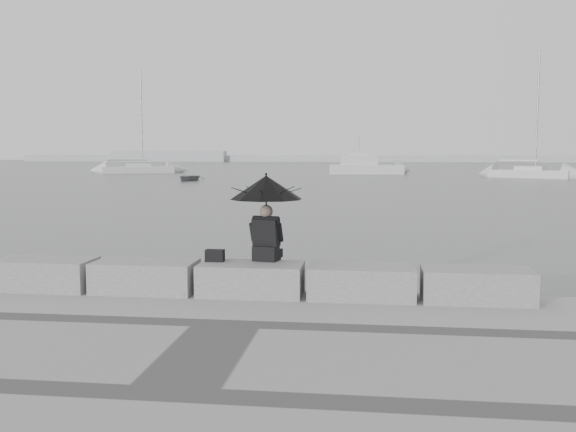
# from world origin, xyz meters

# --- Properties ---
(ground) EXTENTS (360.00, 360.00, 0.00)m
(ground) POSITION_xyz_m (0.00, 0.00, 0.00)
(ground) COLOR #47494C
(ground) RESTS_ON ground
(stone_block_far_left) EXTENTS (1.60, 0.80, 0.50)m
(stone_block_far_left) POSITION_xyz_m (-3.40, -0.45, 0.75)
(stone_block_far_left) COLOR slate
(stone_block_far_left) RESTS_ON promenade
(stone_block_left) EXTENTS (1.60, 0.80, 0.50)m
(stone_block_left) POSITION_xyz_m (-1.70, -0.45, 0.75)
(stone_block_left) COLOR slate
(stone_block_left) RESTS_ON promenade
(stone_block_centre) EXTENTS (1.60, 0.80, 0.50)m
(stone_block_centre) POSITION_xyz_m (0.00, -0.45, 0.75)
(stone_block_centre) COLOR slate
(stone_block_centre) RESTS_ON promenade
(stone_block_right) EXTENTS (1.60, 0.80, 0.50)m
(stone_block_right) POSITION_xyz_m (1.70, -0.45, 0.75)
(stone_block_right) COLOR slate
(stone_block_right) RESTS_ON promenade
(stone_block_far_right) EXTENTS (1.60, 0.80, 0.50)m
(stone_block_far_right) POSITION_xyz_m (3.40, -0.45, 0.75)
(stone_block_far_right) COLOR slate
(stone_block_far_right) RESTS_ON promenade
(seated_person) EXTENTS (1.15, 1.15, 1.39)m
(seated_person) POSITION_xyz_m (0.19, -0.13, 2.00)
(seated_person) COLOR black
(seated_person) RESTS_ON stone_block_centre
(bag) EXTENTS (0.29, 0.17, 0.19)m
(bag) POSITION_xyz_m (-0.60, -0.32, 1.09)
(bag) COLOR black
(bag) RESTS_ON stone_block_centre
(distant_landmass) EXTENTS (180.00, 8.00, 2.80)m
(distant_landmass) POSITION_xyz_m (-8.14, 154.51, 0.90)
(distant_landmass) COLOR #AFB2B5
(distant_landmass) RESTS_ON ground
(sailboat_left) EXTENTS (8.93, 5.68, 12.90)m
(sailboat_left) POSITION_xyz_m (-26.89, 67.32, 0.51)
(sailboat_left) COLOR silver
(sailboat_left) RESTS_ON ground
(sailboat_right) EXTENTS (8.17, 6.45, 12.90)m
(sailboat_right) POSITION_xyz_m (18.21, 58.40, 0.52)
(sailboat_right) COLOR silver
(sailboat_right) RESTS_ON ground
(motor_cruiser) EXTENTS (8.85, 3.12, 4.50)m
(motor_cruiser) POSITION_xyz_m (1.47, 67.16, 0.89)
(motor_cruiser) COLOR silver
(motor_cruiser) RESTS_ON ground
(dinghy) EXTENTS (3.70, 1.97, 0.60)m
(dinghy) POSITION_xyz_m (-14.87, 47.89, 0.30)
(dinghy) COLOR gray
(dinghy) RESTS_ON ground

